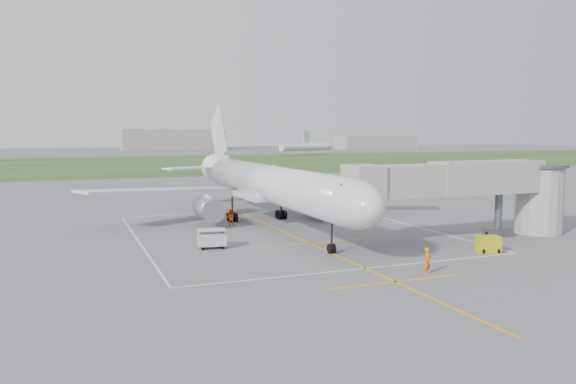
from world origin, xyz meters
name	(u,v)px	position (x,y,z in m)	size (l,w,h in m)	color
ground	(271,226)	(0.00, 0.00, 0.00)	(700.00, 700.00, 0.00)	#5C5C5E
grass_strip	(132,164)	(0.00, 130.00, 0.01)	(700.00, 120.00, 0.02)	#2E4920
apron_markings	(292,235)	(0.00, -5.82, 0.01)	(28.20, 60.00, 0.01)	orange
airliner	(268,184)	(0.00, 0.75, 4.39)	(38.93, 46.75, 13.52)	silver
jet_bridge	(480,188)	(15.72, -13.50, 4.74)	(23.40, 5.00, 7.20)	gray
gpu_unit	(488,244)	(12.18, -18.86, 0.67)	(2.09, 1.72, 1.37)	gold
baggage_cart	(212,239)	(-8.58, -8.95, 0.84)	(2.51, 1.70, 1.64)	beige
ramp_worker_nose	(428,261)	(3.22, -23.03, 0.93)	(0.68, 0.45, 1.86)	orange
ramp_worker_wing	(230,218)	(-3.98, 1.50, 0.91)	(0.89, 0.69, 1.82)	#FF4508
distant_hangars	(72,142)	(-16.15, 265.19, 5.17)	(345.00, 49.00, 12.00)	gray
distant_aircraft	(145,149)	(10.17, 176.10, 3.59)	(171.15, 23.43, 8.85)	silver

